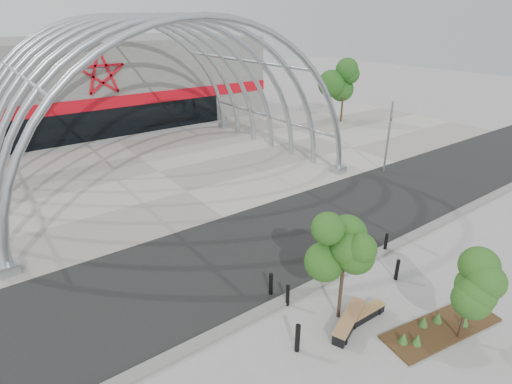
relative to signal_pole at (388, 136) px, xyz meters
name	(u,v)px	position (x,y,z in m)	size (l,w,h in m)	color
ground	(313,282)	(-12.70, -6.28, -2.56)	(140.00, 140.00, 0.00)	#969692
road	(262,245)	(-12.70, -2.78, -2.55)	(140.00, 7.00, 0.02)	black
forecourt	(159,172)	(-12.70, 9.22, -2.54)	(60.00, 17.00, 0.04)	gray
kerb	(318,283)	(-12.70, -6.53, -2.50)	(60.00, 0.50, 0.12)	slate
arena_building	(81,82)	(-12.70, 27.17, 1.43)	(34.00, 15.24, 8.00)	slate
vault_canopy	(159,172)	(-12.70, 9.22, -2.54)	(20.80, 15.80, 20.36)	#A1A7AC
planting_bed	(440,327)	(-11.02, -10.87, -2.44)	(4.69, 2.11, 0.48)	#322613
signal_pole	(388,136)	(0.00, 0.00, 0.00)	(0.16, 0.69, 4.90)	gray
street_tree_0	(345,249)	(-13.41, -8.32, 0.29)	(1.74, 1.74, 3.97)	black
street_tree_1	(472,284)	(-10.94, -11.48, -0.32)	(1.32, 1.32, 3.12)	black
bench_0	(349,322)	(-13.51, -8.91, -2.33)	(2.26, 1.31, 0.47)	black
bench_1	(365,315)	(-12.74, -8.97, -2.37)	(1.82, 0.45, 0.38)	black
bollard_0	(298,338)	(-15.70, -8.66, -2.03)	(0.17, 0.17, 1.06)	black
bollard_1	(271,284)	(-14.61, -5.89, -2.08)	(0.15, 0.15, 0.96)	black
bollard_2	(288,295)	(-14.50, -6.76, -2.11)	(0.14, 0.14, 0.89)	black
bollard_3	(397,270)	(-9.82, -8.17, -2.09)	(0.15, 0.15, 0.94)	black
bollard_4	(386,242)	(-8.40, -6.54, -2.10)	(0.15, 0.15, 0.92)	black
bg_tree_1	(344,79)	(8.30, 11.72, 1.69)	(2.70, 2.70, 5.91)	#2E2114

